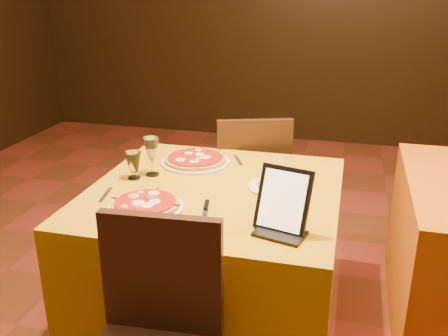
% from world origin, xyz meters
% --- Properties ---
extents(wall_back, '(6.00, 0.01, 2.80)m').
position_xyz_m(wall_back, '(0.00, 3.50, 1.40)').
color(wall_back, black).
rests_on(wall_back, floor).
extents(main_table, '(1.10, 1.10, 0.75)m').
position_xyz_m(main_table, '(-0.15, 0.24, 0.38)').
color(main_table, '#BA910B').
rests_on(main_table, floor).
extents(chair_main_far, '(0.50, 0.50, 0.91)m').
position_xyz_m(chair_main_far, '(-0.15, 1.04, 0.46)').
color(chair_main_far, black).
rests_on(chair_main_far, floor).
extents(pizza_near, '(0.31, 0.31, 0.03)m').
position_xyz_m(pizza_near, '(-0.37, -0.04, 0.77)').
color(pizza_near, white).
rests_on(pizza_near, main_table).
extents(pizza_far, '(0.35, 0.35, 0.03)m').
position_xyz_m(pizza_far, '(-0.34, 0.53, 0.77)').
color(pizza_far, white).
rests_on(pizza_far, main_table).
extents(cutlet_dish, '(0.24, 0.24, 0.03)m').
position_xyz_m(cutlet_dish, '(0.11, 0.30, 0.76)').
color(cutlet_dish, white).
rests_on(cutlet_dish, main_table).
extents(wine_glass, '(0.08, 0.08, 0.19)m').
position_xyz_m(wine_glass, '(-0.48, 0.32, 0.84)').
color(wine_glass, '#FADD8E').
rests_on(wine_glass, main_table).
extents(water_glass, '(0.09, 0.09, 0.13)m').
position_xyz_m(water_glass, '(-0.55, 0.26, 0.81)').
color(water_glass, silver).
rests_on(water_glass, main_table).
extents(tablet, '(0.22, 0.15, 0.24)m').
position_xyz_m(tablet, '(0.19, -0.07, 0.87)').
color(tablet, black).
rests_on(tablet, main_table).
extents(knife, '(0.07, 0.24, 0.01)m').
position_xyz_m(knife, '(-0.12, -0.04, 0.75)').
color(knife, '#B5B5BC').
rests_on(knife, main_table).
extents(fork_near, '(0.04, 0.16, 0.01)m').
position_xyz_m(fork_near, '(-0.59, 0.04, 0.75)').
color(fork_near, '#B9B8C0').
rests_on(fork_near, main_table).
extents(fork_far, '(0.08, 0.15, 0.01)m').
position_xyz_m(fork_far, '(-0.13, 0.62, 0.75)').
color(fork_far, silver).
rests_on(fork_far, main_table).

